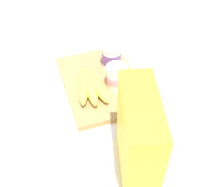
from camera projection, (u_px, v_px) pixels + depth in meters
ground_plane at (101, 85)px, 0.96m from camera, size 2.40×2.40×0.00m
cutting_board at (101, 83)px, 0.95m from camera, size 0.34×0.24×0.02m
cereal_box at (138, 140)px, 0.64m from camera, size 0.22×0.13×0.26m
yogurt_cup_front at (112, 57)px, 0.97m from camera, size 0.07×0.07×0.08m
yogurt_cup_back at (117, 77)px, 0.90m from camera, size 0.07×0.07×0.08m
banana_bunch at (89, 85)px, 0.90m from camera, size 0.19×0.11×0.04m
spoon at (94, 43)px, 1.13m from camera, size 0.05×0.13×0.01m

